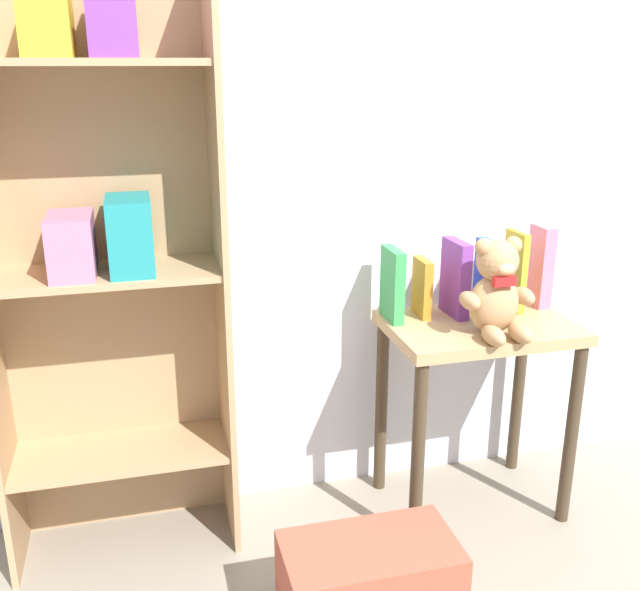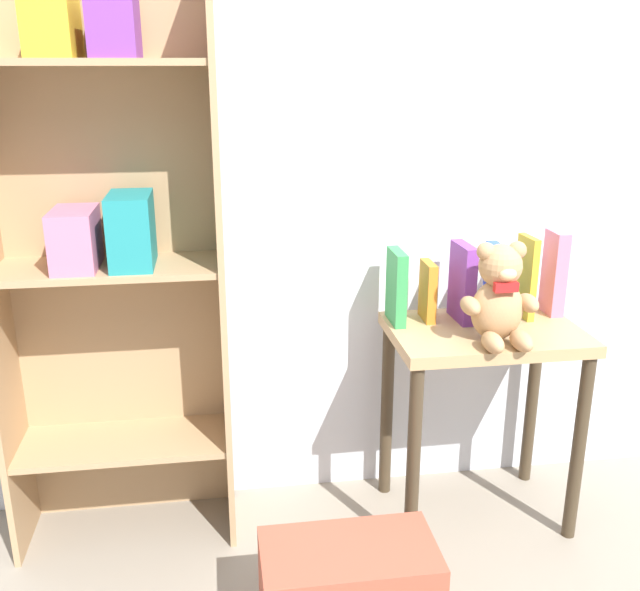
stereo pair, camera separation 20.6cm
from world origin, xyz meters
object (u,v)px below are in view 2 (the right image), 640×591
(teddy_bear, at_px, (499,297))
(display_table, at_px, (483,366))
(bookshelf_side, at_px, (107,235))
(book_standing_yellow, at_px, (526,277))
(book_standing_orange, at_px, (428,291))
(book_standing_purple, at_px, (462,283))
(book_standing_pink, at_px, (554,273))
(book_standing_green, at_px, (396,287))
(book_standing_blue, at_px, (495,282))

(teddy_bear, bearing_deg, display_table, 85.68)
(display_table, bearing_deg, teddy_bear, -94.32)
(bookshelf_side, xyz_separation_m, book_standing_yellow, (1.23, -0.03, -0.17))
(teddy_bear, distance_m, book_standing_orange, 0.25)
(book_standing_purple, bearing_deg, book_standing_pink, 1.19)
(display_table, bearing_deg, book_standing_yellow, 28.23)
(teddy_bear, height_order, book_standing_purple, teddy_bear)
(book_standing_green, bearing_deg, book_standing_blue, -3.14)
(book_standing_yellow, bearing_deg, book_standing_pink, 8.18)
(bookshelf_side, relative_size, teddy_bear, 5.93)
(book_standing_green, relative_size, book_standing_purple, 0.94)
(teddy_bear, relative_size, book_standing_pink, 1.09)
(book_standing_purple, bearing_deg, teddy_bear, -78.81)
(display_table, bearing_deg, book_standing_green, 159.60)
(bookshelf_side, xyz_separation_m, book_standing_green, (0.83, -0.02, -0.18))
(book_standing_orange, relative_size, book_standing_blue, 0.78)
(book_standing_pink, bearing_deg, book_standing_green, -178.00)
(bookshelf_side, xyz_separation_m, book_standing_orange, (0.93, -0.01, -0.21))
(teddy_bear, bearing_deg, book_standing_green, 141.82)
(book_standing_orange, xyz_separation_m, book_standing_pink, (0.40, -0.00, 0.04))
(bookshelf_side, distance_m, book_standing_blue, 1.15)
(teddy_bear, distance_m, book_standing_blue, 0.19)
(bookshelf_side, bearing_deg, book_standing_orange, -0.67)
(bookshelf_side, distance_m, book_standing_pink, 1.34)
(book_standing_yellow, bearing_deg, book_standing_green, 175.39)
(book_standing_blue, xyz_separation_m, book_standing_yellow, (0.10, 0.00, 0.01))
(teddy_bear, xyz_separation_m, book_standing_purple, (-0.04, 0.18, -0.01))
(display_table, distance_m, book_standing_pink, 0.37)
(book_standing_yellow, xyz_separation_m, book_standing_pink, (0.10, 0.02, 0.00))
(book_standing_yellow, bearing_deg, book_standing_purple, 176.51)
(book_standing_green, xyz_separation_m, book_standing_yellow, (0.40, -0.01, 0.02))
(teddy_bear, relative_size, book_standing_yellow, 1.12)
(book_standing_pink, bearing_deg, bookshelf_side, -179.32)
(book_standing_pink, bearing_deg, book_standing_yellow, -167.79)
(book_standing_purple, height_order, book_standing_yellow, book_standing_yellow)
(display_table, distance_m, teddy_bear, 0.27)
(book_standing_green, bearing_deg, display_table, -20.55)
(display_table, relative_size, book_standing_pink, 2.43)
(bookshelf_side, height_order, book_standing_blue, bookshelf_side)
(bookshelf_side, relative_size, book_standing_pink, 6.46)
(bookshelf_side, relative_size, book_standing_green, 7.62)
(bookshelf_side, distance_m, book_standing_purple, 1.05)
(display_table, xyz_separation_m, book_standing_pink, (0.25, 0.10, 0.26))
(book_standing_purple, distance_m, book_standing_pink, 0.30)
(bookshelf_side, distance_m, display_table, 1.17)
(book_standing_orange, bearing_deg, display_table, -32.81)
(book_standing_orange, bearing_deg, bookshelf_side, -179.50)
(book_standing_orange, height_order, book_standing_yellow, book_standing_yellow)
(book_standing_green, bearing_deg, bookshelf_side, 178.52)
(book_standing_blue, height_order, book_standing_yellow, book_standing_yellow)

